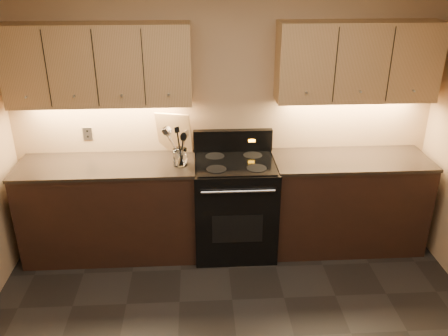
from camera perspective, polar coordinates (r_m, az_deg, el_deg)
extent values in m
cube|color=tan|center=(4.52, 0.04, 6.65)|extent=(4.00, 0.04, 2.60)
cube|color=black|center=(4.65, -13.45, -4.95)|extent=(1.60, 0.60, 0.90)
cube|color=#322820|center=(4.45, -14.02, 0.29)|extent=(1.62, 0.62, 0.03)
cube|color=black|center=(4.79, 14.52, -4.14)|extent=(1.44, 0.60, 0.90)
cube|color=#322820|center=(4.60, 15.12, 0.97)|extent=(1.46, 0.62, 0.03)
cube|color=black|center=(4.56, 1.29, -4.70)|extent=(0.76, 0.65, 0.92)
cube|color=black|center=(4.35, 1.35, 0.66)|extent=(0.70, 0.60, 0.01)
cube|color=black|center=(4.57, 1.07, 3.29)|extent=(0.76, 0.07, 0.22)
cube|color=orange|center=(4.55, 3.37, 3.30)|extent=(0.06, 0.00, 0.03)
cylinder|color=silver|center=(4.10, 1.71, -2.85)|extent=(0.65, 0.02, 0.02)
cube|color=black|center=(4.30, 1.63, -7.35)|extent=(0.46, 0.00, 0.28)
cylinder|color=black|center=(4.20, -0.93, -0.13)|extent=(0.18, 0.18, 0.00)
cylinder|color=black|center=(4.23, 3.94, -0.01)|extent=(0.18, 0.18, 0.00)
cylinder|color=black|center=(4.48, -1.10, 1.45)|extent=(0.18, 0.18, 0.00)
cylinder|color=black|center=(4.50, 3.48, 1.56)|extent=(0.18, 0.18, 0.00)
cube|color=tan|center=(4.32, -14.88, 11.90)|extent=(1.60, 0.30, 0.70)
cube|color=tan|center=(4.48, 15.79, 12.21)|extent=(1.44, 0.30, 0.70)
cube|color=#B2B5BA|center=(4.68, -16.09, 3.98)|extent=(0.08, 0.01, 0.12)
cylinder|color=white|center=(4.28, -5.30, 1.34)|extent=(0.15, 0.15, 0.16)
cylinder|color=white|center=(4.30, -5.26, 0.47)|extent=(0.12, 0.12, 0.02)
cube|color=tan|center=(4.51, -6.02, 4.24)|extent=(0.35, 0.20, 0.41)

